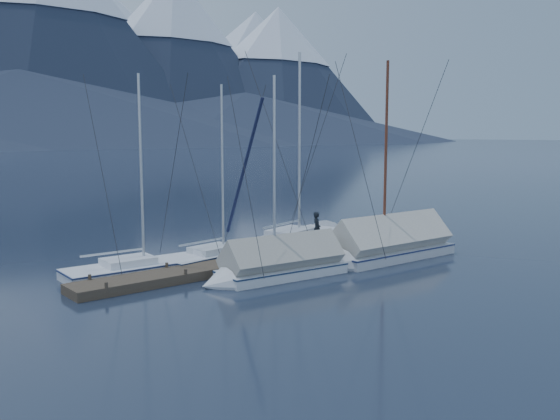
% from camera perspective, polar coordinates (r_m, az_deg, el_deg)
% --- Properties ---
extents(ground, '(1000.00, 1000.00, 0.00)m').
position_cam_1_polar(ground, '(23.75, 3.08, -5.75)').
color(ground, black).
rests_on(ground, ground).
extents(dock, '(18.00, 1.50, 0.54)m').
position_cam_1_polar(dock, '(25.20, 0.00, -4.72)').
color(dock, '#382D23').
rests_on(dock, ground).
extents(mooring_posts, '(15.12, 1.52, 0.35)m').
position_cam_1_polar(mooring_posts, '(24.84, -0.89, -4.33)').
color(mooring_posts, '#382D23').
rests_on(mooring_posts, ground).
extents(sailboat_open_left, '(6.40, 2.73, 8.39)m').
position_cam_1_polar(sailboat_open_left, '(23.97, -11.98, -5.42)').
color(sailboat_open_left, silver).
rests_on(sailboat_open_left, ground).
extents(sailboat_open_mid, '(6.37, 2.86, 8.17)m').
position_cam_1_polar(sailboat_open_mid, '(26.06, -4.77, -4.27)').
color(sailboat_open_mid, silver).
rests_on(sailboat_open_mid, ground).
extents(sailboat_open_right, '(7.98, 4.20, 10.15)m').
position_cam_1_polar(sailboat_open_right, '(29.79, 2.40, -2.71)').
color(sailboat_open_right, silver).
rests_on(sailboat_open_right, ground).
extents(sailboat_covered_near, '(7.26, 3.10, 9.33)m').
position_cam_1_polar(sailboat_covered_near, '(25.87, 9.72, -3.71)').
color(sailboat_covered_near, silver).
rests_on(sailboat_covered_near, ground).
extents(sailboat_covered_far, '(6.00, 2.53, 8.22)m').
position_cam_1_polar(sailboat_covered_far, '(22.22, -0.79, -5.59)').
color(sailboat_covered_far, silver).
rests_on(sailboat_covered_far, ground).
extents(person, '(0.56, 0.66, 1.52)m').
position_cam_1_polar(person, '(27.00, 3.56, -1.78)').
color(person, black).
rests_on(person, dock).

